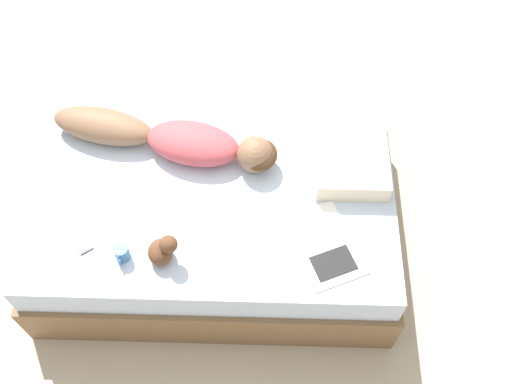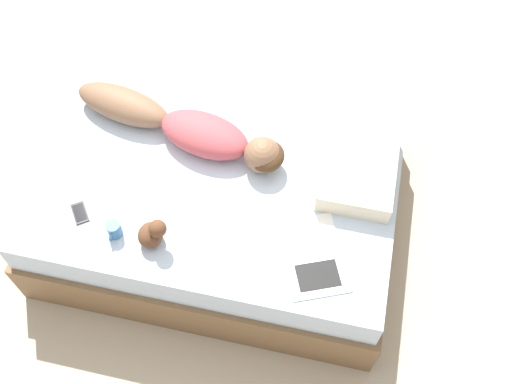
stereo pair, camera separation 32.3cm
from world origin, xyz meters
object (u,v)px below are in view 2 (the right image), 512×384
open_magazine (313,256)px  coffee_mug (114,230)px  person (186,128)px  cell_phone (80,213)px

open_magazine → coffee_mug: bearing=-107.5°
person → cell_phone: 0.76m
person → open_magazine: size_ratio=2.46×
person → coffee_mug: (0.70, -0.20, -0.04)m
person → coffee_mug: size_ratio=12.20×
person → coffee_mug: person is taller
coffee_mug → open_magazine: bearing=95.1°
open_magazine → coffee_mug: coffee_mug is taller
person → open_magazine: bearing=66.5°
person → open_magazine: person is taller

